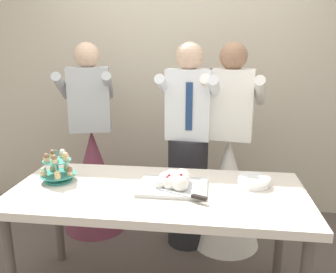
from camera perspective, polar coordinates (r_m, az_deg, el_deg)
The scene contains 8 objects.
rear_wall at distance 3.39m, azimuth 2.06°, elevation 11.82°, with size 5.20×0.10×2.90m, color beige.
dessert_table at distance 2.16m, azimuth -1.73°, elevation -10.65°, with size 1.80×0.80×0.78m.
cupcake_stand at distance 2.34m, azimuth -17.89°, elevation -5.02°, with size 0.23×0.23×0.21m.
main_cake_tray at distance 2.12m, azimuth 1.00°, elevation -7.61°, with size 0.42×0.36×0.12m.
plate_stack at distance 2.24m, azimuth 14.07°, elevation -7.24°, with size 0.20×0.20×0.05m.
person_groom at distance 2.77m, azimuth 3.34°, elevation -3.71°, with size 0.50×0.52×1.66m.
person_bride at distance 2.86m, azimuth 9.91°, elevation -6.84°, with size 0.57×0.56×1.66m.
person_guest at distance 3.14m, azimuth -12.32°, elevation -4.96°, with size 0.59×0.58×1.66m.
Camera 1 is at (0.31, -1.92, 1.63)m, focal length 36.64 mm.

